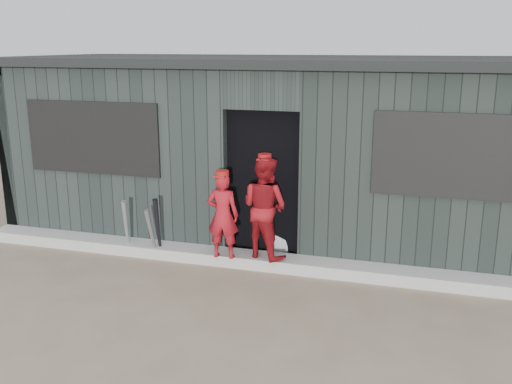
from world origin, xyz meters
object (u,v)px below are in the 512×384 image
(player_red_left, at_px, (223,216))
(bat_mid, at_px, (152,234))
(player_red_right, at_px, (265,207))
(dugout, at_px, (287,147))
(bat_right, at_px, (158,228))
(player_grey_back, at_px, (280,216))
(bat_left, at_px, (126,227))

(player_red_left, bearing_deg, bat_mid, -6.45)
(player_red_right, xyz_separation_m, dugout, (-0.11, 1.68, 0.48))
(bat_mid, bearing_deg, player_red_left, -1.90)
(player_red_left, bearing_deg, dugout, -106.33)
(bat_right, bearing_deg, player_grey_back, 19.87)
(player_red_right, bearing_deg, bat_right, 26.93)
(bat_right, distance_m, player_grey_back, 1.64)
(bat_right, xyz_separation_m, player_red_right, (1.45, 0.09, 0.38))
(bat_right, distance_m, player_red_left, 1.00)
(bat_left, height_order, bat_mid, bat_left)
(player_red_left, height_order, dugout, dugout)
(bat_mid, relative_size, player_grey_back, 0.63)
(bat_left, height_order, player_grey_back, player_grey_back)
(player_red_left, bearing_deg, bat_left, -8.11)
(bat_right, bearing_deg, player_red_left, -5.38)
(bat_mid, relative_size, dugout, 0.09)
(player_red_right, bearing_deg, player_red_left, 43.43)
(player_red_right, bearing_deg, bat_mid, 28.84)
(player_grey_back, relative_size, dugout, 0.13)
(dugout, bearing_deg, bat_mid, -127.65)
(bat_left, bearing_deg, player_red_left, -3.56)
(bat_left, distance_m, player_red_left, 1.46)
(bat_mid, height_order, bat_right, bat_right)
(bat_left, distance_m, bat_right, 0.48)
(player_red_left, height_order, player_red_right, player_red_right)
(bat_mid, bearing_deg, dugout, 52.35)
(player_red_left, relative_size, player_red_right, 0.84)
(bat_mid, bearing_deg, player_grey_back, 20.80)
(player_red_left, bearing_deg, player_grey_back, -136.77)
(bat_mid, xyz_separation_m, player_grey_back, (1.61, 0.61, 0.20))
(bat_right, relative_size, dugout, 0.10)
(player_red_left, height_order, player_grey_back, player_red_left)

